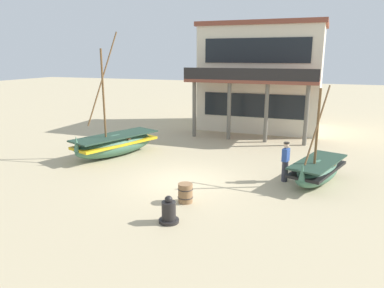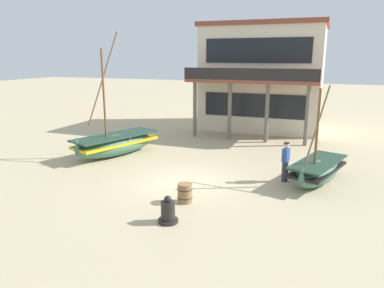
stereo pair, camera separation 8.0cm
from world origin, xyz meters
name	(u,v)px [view 2 (the right image)]	position (x,y,z in m)	size (l,w,h in m)	color
ground_plane	(183,182)	(0.00, 0.00, 0.00)	(120.00, 120.00, 0.00)	tan
fishing_boat_near_left	(116,144)	(-4.91, 2.58, 0.62)	(3.13, 5.00, 6.30)	#427056
fishing_boat_centre_large	(317,171)	(5.21, 1.85, 0.53)	(2.32, 3.78, 3.98)	#427056
fisherman_by_hull	(285,162)	(3.94, 1.56, 0.83)	(0.31, 0.40, 1.68)	#33333D
capstan_winch	(168,212)	(0.98, -3.66, 0.35)	(0.64, 0.64, 0.89)	black
wooden_barrel	(185,193)	(0.87, -1.98, 0.35)	(0.56, 0.56, 0.70)	olive
harbor_building_main	(263,77)	(0.83, 13.08, 3.68)	(8.40, 7.96, 7.35)	beige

